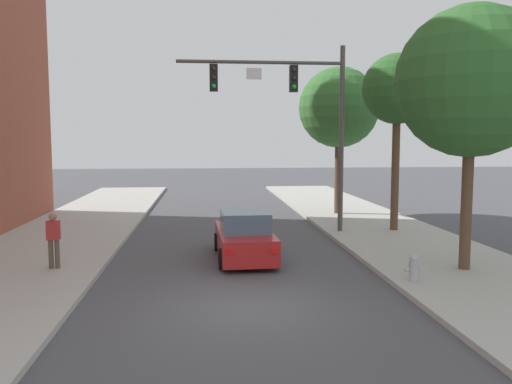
# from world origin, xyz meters

# --- Properties ---
(ground_plane) EXTENTS (120.00, 120.00, 0.00)m
(ground_plane) POSITION_xyz_m (0.00, 0.00, 0.00)
(ground_plane) COLOR #4C4C51
(sidewalk_right) EXTENTS (5.00, 60.00, 0.15)m
(sidewalk_right) POSITION_xyz_m (6.50, 0.00, 0.07)
(sidewalk_right) COLOR #B2AFA8
(sidewalk_right) RESTS_ON ground
(traffic_signal_mast) EXTENTS (6.73, 0.38, 7.50)m
(traffic_signal_mast) POSITION_xyz_m (2.70, 9.06, 5.35)
(traffic_signal_mast) COLOR #514C47
(traffic_signal_mast) RESTS_ON sidewalk_right
(car_lead_red) EXTENTS (1.93, 4.28, 1.60)m
(car_lead_red) POSITION_xyz_m (0.32, 5.00, 0.72)
(car_lead_red) COLOR #B21E1E
(car_lead_red) RESTS_ON ground
(pedestrian_sidewalk_left_walker) EXTENTS (0.36, 0.22, 1.64)m
(pedestrian_sidewalk_left_walker) POSITION_xyz_m (-5.37, 3.68, 1.06)
(pedestrian_sidewalk_left_walker) COLOR brown
(pedestrian_sidewalk_left_walker) RESTS_ON sidewalk_left
(fire_hydrant) EXTENTS (0.48, 0.24, 0.72)m
(fire_hydrant) POSITION_xyz_m (4.56, 1.30, 0.51)
(fire_hydrant) COLOR #B2B2B7
(fire_hydrant) RESTS_ON sidewalk_right
(street_tree_nearest) EXTENTS (4.28, 4.28, 7.53)m
(street_tree_nearest) POSITION_xyz_m (6.57, 2.46, 5.52)
(street_tree_nearest) COLOR brown
(street_tree_nearest) RESTS_ON sidewalk_right
(street_tree_second) EXTENTS (2.87, 2.87, 7.27)m
(street_tree_second) POSITION_xyz_m (6.92, 9.13, 5.91)
(street_tree_second) COLOR brown
(street_tree_second) RESTS_ON sidewalk_right
(street_tree_third) EXTENTS (4.04, 4.04, 7.40)m
(street_tree_third) POSITION_xyz_m (5.81, 14.23, 5.50)
(street_tree_third) COLOR brown
(street_tree_third) RESTS_ON sidewalk_right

